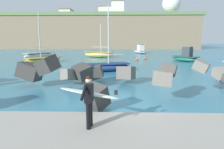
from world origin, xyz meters
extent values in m
plane|color=teal|center=(0.00, 0.00, 0.00)|extent=(400.00, 400.00, 0.00)
cube|color=#9E998E|center=(0.00, -4.00, 0.12)|extent=(48.00, 4.40, 0.24)
cube|color=slate|center=(-3.87, 3.99, 0.75)|extent=(1.07, 1.27, 1.03)
cube|color=#3D3A38|center=(-1.32, -1.08, 0.67)|extent=(1.36, 1.47, 1.28)
cube|color=slate|center=(1.84, 0.16, 1.29)|extent=(1.08, 1.14, 0.83)
cube|color=#3D3A38|center=(-1.99, 4.76, 0.80)|extent=(1.20, 1.19, 1.15)
cube|color=gray|center=(7.38, 4.89, 0.69)|extent=(1.09, 1.39, 1.01)
cube|color=slate|center=(4.27, 1.37, 1.75)|extent=(1.07, 1.03, 0.82)
cube|color=#3D3A38|center=(-6.34, 3.45, 1.06)|extent=(1.72, 1.37, 1.43)
cube|color=#3D3A38|center=(-4.30, 1.25, 1.78)|extent=(1.55, 1.31, 1.28)
cube|color=#4C4944|center=(2.34, 0.82, 1.61)|extent=(1.13, 1.19, 0.88)
cube|color=#3D3A38|center=(-2.91, 4.33, 0.89)|extent=(1.65, 1.80, 1.36)
cube|color=#605B56|center=(0.27, 4.60, 0.80)|extent=(1.47, 1.56, 1.14)
cylinder|color=black|center=(-1.33, -3.33, 0.69)|extent=(0.15, 0.15, 0.90)
cylinder|color=black|center=(-1.30, -3.09, 0.69)|extent=(0.15, 0.15, 0.90)
cube|color=black|center=(-1.32, -3.21, 1.44)|extent=(0.27, 0.41, 0.60)
sphere|color=#DBB28E|center=(-1.32, -3.21, 1.87)|extent=(0.21, 0.21, 0.21)
sphere|color=black|center=(-1.32, -3.21, 1.92)|extent=(0.19, 0.19, 0.19)
cylinder|color=black|center=(-1.42, -3.58, 1.56)|extent=(0.16, 0.53, 0.41)
cylinder|color=black|center=(-1.28, -2.96, 1.40)|extent=(0.09, 0.09, 0.56)
ellipsoid|color=white|center=(-1.37, -2.88, 1.34)|extent=(2.12, 0.65, 0.37)
cube|color=black|center=(-0.43, -3.01, 1.41)|extent=(0.12, 0.04, 0.16)
ellipsoid|color=beige|center=(-14.43, 24.66, 0.52)|extent=(4.22, 6.44, 1.03)
cube|color=#9C9991|center=(-14.43, 24.66, 0.99)|extent=(3.88, 5.93, 0.10)
cylinder|color=silver|center=(-14.24, 25.08, 4.60)|extent=(0.12, 0.12, 7.14)
cylinder|color=silver|center=(-14.24, 25.08, 1.93)|extent=(1.65, 3.46, 0.08)
ellipsoid|color=beige|center=(5.42, 39.52, 0.37)|extent=(3.70, 5.82, 0.73)
cube|color=#9C9991|center=(5.42, 39.52, 0.69)|extent=(3.40, 5.35, 0.10)
cube|color=silver|center=(5.55, 39.14, 1.42)|extent=(1.70, 1.94, 1.37)
cube|color=#334C5B|center=(5.55, 39.14, 2.16)|extent=(1.53, 1.75, 0.12)
ellipsoid|color=#EAC64C|center=(-3.87, 26.86, 0.53)|extent=(6.06, 3.44, 1.06)
cube|color=#AF9539|center=(-3.87, 26.86, 1.02)|extent=(5.58, 3.16, 0.10)
cylinder|color=silver|center=(-3.45, 26.74, 3.63)|extent=(0.12, 0.12, 5.14)
cylinder|color=silver|center=(-3.45, 26.74, 1.96)|extent=(3.34, 1.07, 0.08)
ellipsoid|color=#1E6656|center=(9.97, 20.06, 0.38)|extent=(4.05, 4.30, 0.77)
cube|color=#164C41|center=(9.97, 20.06, 0.73)|extent=(3.73, 3.96, 0.10)
cube|color=#33383D|center=(10.17, 19.83, 1.45)|extent=(1.61, 1.63, 1.37)
cube|color=#334C5B|center=(10.17, 19.83, 2.20)|extent=(1.45, 1.47, 0.12)
ellipsoid|color=#EAC64C|center=(-11.13, 18.20, 0.36)|extent=(5.02, 5.34, 0.72)
cube|color=#AF9539|center=(-11.13, 18.20, 0.68)|extent=(4.62, 4.91, 0.10)
cylinder|color=silver|center=(-11.40, 17.89, 3.34)|extent=(0.12, 0.12, 5.25)
cylinder|color=silver|center=(-11.40, 17.89, 1.62)|extent=(2.21, 2.50, 0.08)
ellipsoid|color=navy|center=(-1.67, 10.27, 0.40)|extent=(5.79, 3.37, 0.81)
cube|color=navy|center=(-1.67, 10.27, 0.77)|extent=(5.33, 3.10, 0.10)
cylinder|color=silver|center=(-1.28, 10.40, 3.68)|extent=(0.12, 0.12, 5.74)
cylinder|color=silver|center=(-1.28, 10.40, 1.71)|extent=(3.17, 1.12, 0.08)
sphere|color=#E54C1E|center=(4.37, 23.04, 0.22)|extent=(0.44, 0.44, 0.44)
sphere|color=#E54C1E|center=(2.78, 20.91, 0.22)|extent=(0.44, 0.44, 0.44)
sphere|color=yellow|center=(-15.72, 33.98, 0.22)|extent=(0.44, 0.44, 0.44)
cube|color=#847056|center=(-8.19, 77.87, 6.03)|extent=(75.92, 34.72, 12.07)
cube|color=#667F4C|center=(-8.19, 77.87, 12.67)|extent=(77.43, 35.41, 1.20)
cylinder|color=silver|center=(23.70, 80.32, 14.36)|extent=(4.48, 4.48, 2.18)
sphere|color=white|center=(23.70, 80.32, 19.44)|extent=(7.99, 7.99, 7.99)
cube|color=beige|center=(-23.99, 82.36, 15.14)|extent=(5.14, 7.73, 3.74)
cube|color=#66564C|center=(-23.99, 82.36, 17.15)|extent=(5.39, 8.12, 0.30)
cube|color=beige|center=(-5.33, 78.92, 15.47)|extent=(6.63, 4.65, 4.41)
cube|color=#66564C|center=(-5.33, 78.92, 17.83)|extent=(6.96, 4.88, 0.30)
cube|color=silver|center=(-0.25, 73.31, 16.03)|extent=(5.14, 5.46, 5.53)
cube|color=#66564C|center=(-0.25, 73.31, 18.95)|extent=(5.40, 5.74, 0.30)
camera|label=1|loc=(-0.40, -9.21, 3.13)|focal=30.52mm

